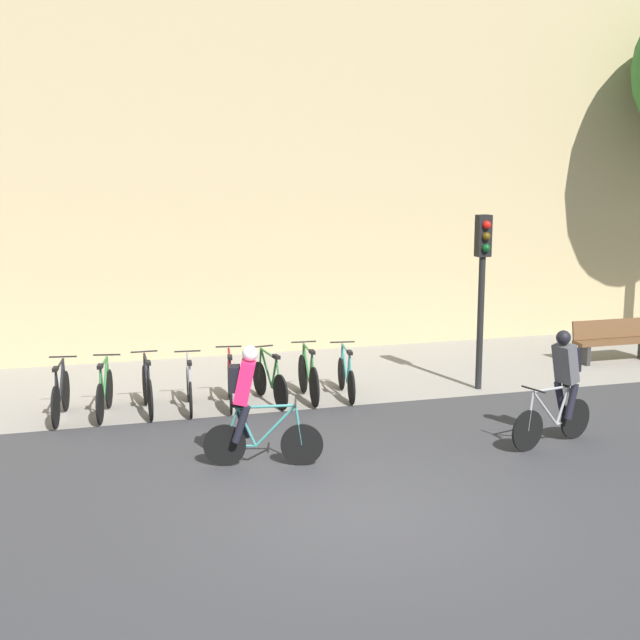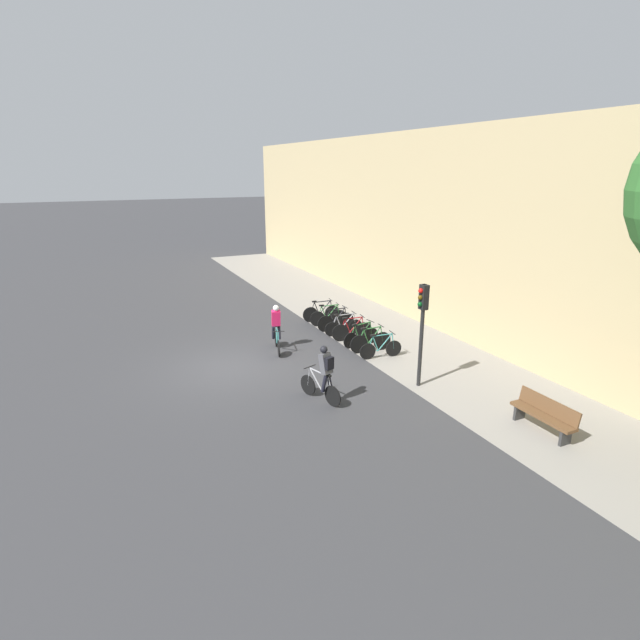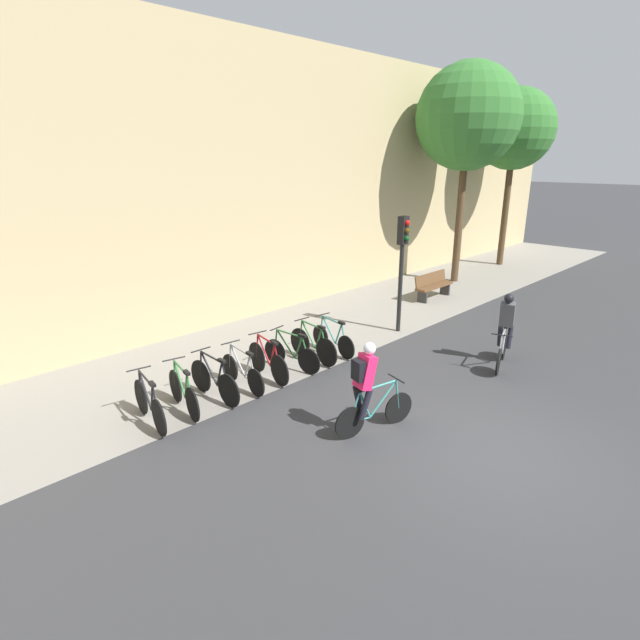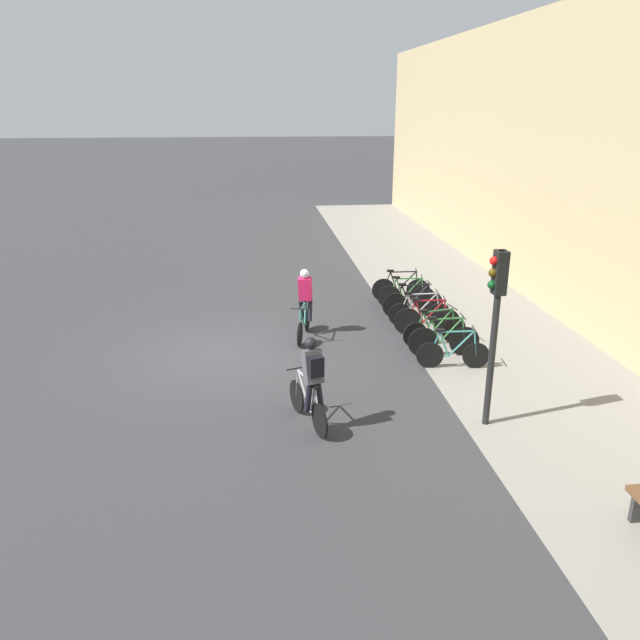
{
  "view_description": "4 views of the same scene",
  "coord_description": "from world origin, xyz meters",
  "px_view_note": "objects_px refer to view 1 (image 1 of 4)",
  "views": [
    {
      "loc": [
        -3.36,
        -9.81,
        4.38
      ],
      "look_at": [
        0.73,
        4.36,
        1.59
      ],
      "focal_mm": 50.0,
      "sensor_mm": 36.0,
      "label": 1
    },
    {
      "loc": [
        15.74,
        -4.07,
        6.59
      ],
      "look_at": [
        1.18,
        2.81,
        1.66
      ],
      "focal_mm": 28.0,
      "sensor_mm": 36.0,
      "label": 2
    },
    {
      "loc": [
        -7.24,
        -2.96,
        4.75
      ],
      "look_at": [
        0.03,
        4.17,
        1.43
      ],
      "focal_mm": 28.0,
      "sensor_mm": 36.0,
      "label": 3
    },
    {
      "loc": [
        13.83,
        0.74,
        5.6
      ],
      "look_at": [
        0.93,
        2.19,
        1.07
      ],
      "focal_mm": 35.0,
      "sensor_mm": 36.0,
      "label": 4
    }
  ],
  "objects_px": {
    "cyclist_grey": "(562,383)",
    "traffic_light_pole": "(482,269)",
    "parked_bike_3": "(189,387)",
    "parked_bike_7": "(346,376)",
    "parked_bike_5": "(270,381)",
    "parked_bike_4": "(230,383)",
    "parked_bike_0": "(61,395)",
    "cyclist_pink": "(249,401)",
    "parked_bike_6": "(308,377)",
    "bench": "(614,340)",
    "parked_bike_1": "(104,392)",
    "parked_bike_2": "(147,389)"
  },
  "relations": [
    {
      "from": "parked_bike_3",
      "to": "bench",
      "type": "relative_size",
      "value": 0.9
    },
    {
      "from": "parked_bike_2",
      "to": "parked_bike_6",
      "type": "relative_size",
      "value": 1.01
    },
    {
      "from": "parked_bike_4",
      "to": "bench",
      "type": "bearing_deg",
      "value": 7.02
    },
    {
      "from": "parked_bike_7",
      "to": "bench",
      "type": "xyz_separation_m",
      "value": [
        6.28,
        1.04,
        0.1
      ]
    },
    {
      "from": "bench",
      "to": "parked_bike_7",
      "type": "bearing_deg",
      "value": -170.61
    },
    {
      "from": "parked_bike_3",
      "to": "cyclist_grey",
      "type": "bearing_deg",
      "value": -33.12
    },
    {
      "from": "parked_bike_1",
      "to": "traffic_light_pole",
      "type": "xyz_separation_m",
      "value": [
        6.82,
        -0.19,
        1.87
      ]
    },
    {
      "from": "cyclist_grey",
      "to": "parked_bike_3",
      "type": "relative_size",
      "value": 1.06
    },
    {
      "from": "parked_bike_2",
      "to": "parked_bike_6",
      "type": "distance_m",
      "value": 2.85
    },
    {
      "from": "parked_bike_3",
      "to": "traffic_light_pole",
      "type": "xyz_separation_m",
      "value": [
        5.39,
        -0.19,
        1.89
      ]
    },
    {
      "from": "parked_bike_5",
      "to": "parked_bike_7",
      "type": "relative_size",
      "value": 1.02
    },
    {
      "from": "cyclist_grey",
      "to": "parked_bike_7",
      "type": "height_order",
      "value": "cyclist_grey"
    },
    {
      "from": "cyclist_grey",
      "to": "parked_bike_4",
      "type": "distance_m",
      "value": 5.64
    },
    {
      "from": "cyclist_grey",
      "to": "traffic_light_pole",
      "type": "xyz_separation_m",
      "value": [
        0.2,
        3.19,
        1.33
      ]
    },
    {
      "from": "cyclist_grey",
      "to": "parked_bike_2",
      "type": "xyz_separation_m",
      "value": [
        -5.9,
        3.39,
        -0.54
      ]
    },
    {
      "from": "parked_bike_7",
      "to": "parked_bike_5",
      "type": "bearing_deg",
      "value": 179.99
    },
    {
      "from": "cyclist_pink",
      "to": "parked_bike_5",
      "type": "distance_m",
      "value": 3.28
    },
    {
      "from": "parked_bike_2",
      "to": "parked_bike_1",
      "type": "bearing_deg",
      "value": 179.99
    },
    {
      "from": "cyclist_pink",
      "to": "parked_bike_7",
      "type": "bearing_deg",
      "value": 51.81
    },
    {
      "from": "parked_bike_6",
      "to": "bench",
      "type": "distance_m",
      "value": 7.06
    },
    {
      "from": "traffic_light_pole",
      "to": "bench",
      "type": "distance_m",
      "value": 4.32
    },
    {
      "from": "parked_bike_0",
      "to": "parked_bike_5",
      "type": "xyz_separation_m",
      "value": [
        3.56,
        -0.0,
        -0.02
      ]
    },
    {
      "from": "cyclist_grey",
      "to": "parked_bike_2",
      "type": "bearing_deg",
      "value": 150.15
    },
    {
      "from": "parked_bike_4",
      "to": "parked_bike_7",
      "type": "distance_m",
      "value": 2.14
    },
    {
      "from": "parked_bike_5",
      "to": "parked_bike_6",
      "type": "distance_m",
      "value": 0.71
    },
    {
      "from": "parked_bike_6",
      "to": "parked_bike_7",
      "type": "distance_m",
      "value": 0.71
    },
    {
      "from": "parked_bike_0",
      "to": "parked_bike_7",
      "type": "bearing_deg",
      "value": -0.02
    },
    {
      "from": "parked_bike_1",
      "to": "parked_bike_7",
      "type": "xyz_separation_m",
      "value": [
        4.27,
        -0.0,
        -0.02
      ]
    },
    {
      "from": "cyclist_grey",
      "to": "traffic_light_pole",
      "type": "height_order",
      "value": "traffic_light_pole"
    },
    {
      "from": "cyclist_grey",
      "to": "parked_bike_3",
      "type": "distance_m",
      "value": 6.22
    },
    {
      "from": "parked_bike_6",
      "to": "traffic_light_pole",
      "type": "xyz_separation_m",
      "value": [
        3.26,
        -0.2,
        1.86
      ]
    },
    {
      "from": "parked_bike_7",
      "to": "cyclist_pink",
      "type": "bearing_deg",
      "value": -128.19
    },
    {
      "from": "cyclist_grey",
      "to": "traffic_light_pole",
      "type": "bearing_deg",
      "value": 86.33
    },
    {
      "from": "cyclist_pink",
      "to": "parked_bike_4",
      "type": "height_order",
      "value": "cyclist_pink"
    },
    {
      "from": "parked_bike_4",
      "to": "parked_bike_6",
      "type": "relative_size",
      "value": 0.99
    },
    {
      "from": "parked_bike_1",
      "to": "parked_bike_5",
      "type": "distance_m",
      "value": 2.85
    },
    {
      "from": "parked_bike_1",
      "to": "parked_bike_3",
      "type": "bearing_deg",
      "value": -0.08
    },
    {
      "from": "cyclist_grey",
      "to": "parked_bike_7",
      "type": "distance_m",
      "value": 4.16
    },
    {
      "from": "parked_bike_7",
      "to": "parked_bike_3",
      "type": "bearing_deg",
      "value": -180.0
    },
    {
      "from": "cyclist_grey",
      "to": "parked_bike_7",
      "type": "relative_size",
      "value": 1.09
    },
    {
      "from": "parked_bike_2",
      "to": "parked_bike_3",
      "type": "xyz_separation_m",
      "value": [
        0.71,
        -0.0,
        -0.03
      ]
    },
    {
      "from": "parked_bike_2",
      "to": "parked_bike_5",
      "type": "distance_m",
      "value": 2.14
    },
    {
      "from": "cyclist_pink",
      "to": "cyclist_grey",
      "type": "xyz_separation_m",
      "value": [
        4.76,
        -0.31,
        0.0
      ]
    },
    {
      "from": "parked_bike_5",
      "to": "parked_bike_7",
      "type": "xyz_separation_m",
      "value": [
        1.42,
        -0.0,
        -0.01
      ]
    },
    {
      "from": "parked_bike_0",
      "to": "parked_bike_6",
      "type": "bearing_deg",
      "value": 0.01
    },
    {
      "from": "parked_bike_6",
      "to": "traffic_light_pole",
      "type": "distance_m",
      "value": 3.76
    },
    {
      "from": "parked_bike_1",
      "to": "parked_bike_4",
      "type": "xyz_separation_m",
      "value": [
        2.14,
        0.0,
        0.01
      ]
    },
    {
      "from": "parked_bike_1",
      "to": "parked_bike_4",
      "type": "distance_m",
      "value": 2.14
    },
    {
      "from": "cyclist_grey",
      "to": "parked_bike_3",
      "type": "xyz_separation_m",
      "value": [
        -5.19,
        3.39,
        -0.56
      ]
    },
    {
      "from": "cyclist_pink",
      "to": "parked_bike_3",
      "type": "height_order",
      "value": "cyclist_pink"
    }
  ]
}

